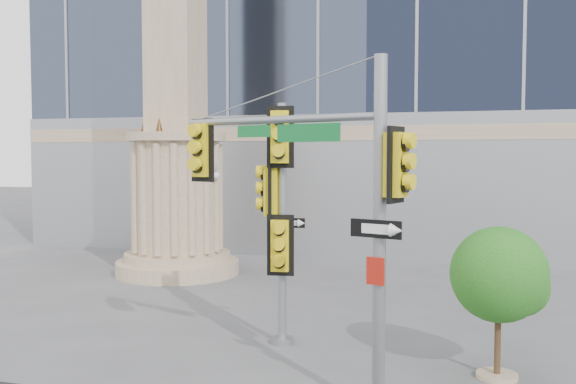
# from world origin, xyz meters

# --- Properties ---
(ground) EXTENTS (120.00, 120.00, 0.00)m
(ground) POSITION_xyz_m (0.00, 0.00, 0.00)
(ground) COLOR #545456
(ground) RESTS_ON ground
(monument) EXTENTS (4.40, 4.40, 16.60)m
(monument) POSITION_xyz_m (-6.00, 9.00, 5.52)
(monument) COLOR tan
(monument) RESTS_ON ground
(main_signal_pole) EXTENTS (4.46, 1.81, 5.95)m
(main_signal_pole) POSITION_xyz_m (1.78, -1.17, 3.69)
(main_signal_pole) COLOR slate
(main_signal_pole) RESTS_ON ground
(secondary_signal_pole) EXTENTS (0.98, 0.72, 5.48)m
(secondary_signal_pole) POSITION_xyz_m (0.07, 1.75, 3.22)
(secondary_signal_pole) COLOR slate
(secondary_signal_pole) RESTS_ON ground
(street_tree) EXTENTS (1.89, 1.85, 2.95)m
(street_tree) POSITION_xyz_m (4.80, 0.90, 1.94)
(street_tree) COLOR tan
(street_tree) RESTS_ON ground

